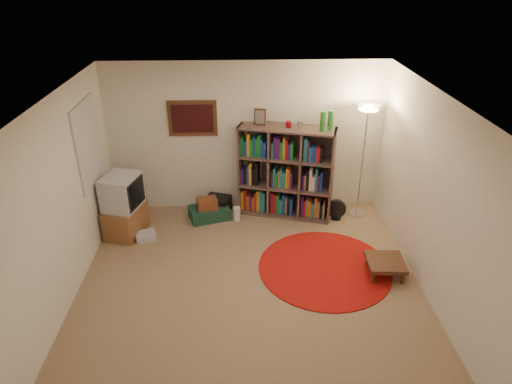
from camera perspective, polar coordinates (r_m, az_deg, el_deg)
The scene contains 12 objects.
room at distance 5.49m, azimuth -1.39°, elevation -1.16°, with size 4.54×4.54×2.54m.
bookshelf at distance 7.46m, azimuth 3.58°, elevation 2.36°, with size 1.59×0.83×1.84m.
floor_lamp at distance 7.29m, azimuth 13.67°, elevation 8.09°, with size 0.45×0.45×1.90m.
floor_fan at distance 7.63m, azimuth 10.02°, elevation -2.16°, with size 0.32×0.21×0.36m.
tv_stand at distance 7.28m, azimuth -16.16°, elevation -1.75°, with size 0.63×0.78×0.99m.
dvd_box at distance 7.27m, azimuth -13.61°, elevation -5.34°, with size 0.36×0.33×0.10m.
suitcase at distance 7.62m, azimuth -5.87°, elevation -2.60°, with size 0.72×0.58×0.20m.
wicker_basket at distance 7.50m, azimuth -6.12°, elevation -1.45°, with size 0.36×0.30×0.18m.
duffel_bag at distance 7.78m, azimuth -4.80°, elevation -1.57°, with size 0.48×0.44×0.28m.
paper_towel at distance 7.52m, azimuth -2.40°, elevation -2.74°, with size 0.14×0.14×0.24m.
red_rug at distance 6.54m, azimuth 8.57°, elevation -9.32°, with size 1.86×1.86×0.02m.
side_table at distance 6.50m, azimuth 15.89°, elevation -8.50°, with size 0.52×0.52×0.23m.
Camera 1 is at (-0.10, -4.78, 3.87)m, focal length 32.00 mm.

